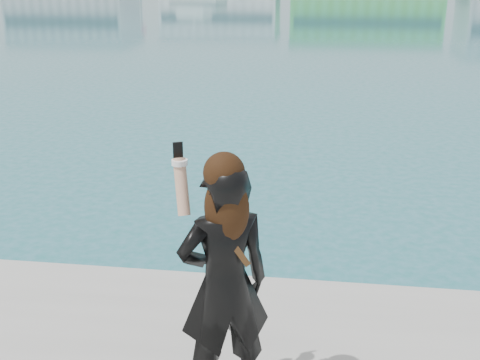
# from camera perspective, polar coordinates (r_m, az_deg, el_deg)

# --- Properties ---
(woman) EXTENTS (0.66, 0.57, 1.63)m
(woman) POSITION_cam_1_polar(r_m,az_deg,el_deg) (3.63, -1.51, -9.25)
(woman) COLOR black
(woman) RESTS_ON near_quay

